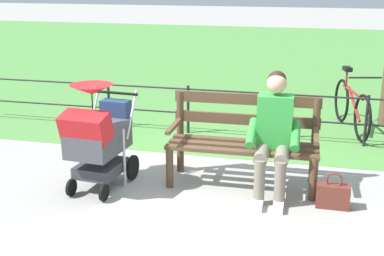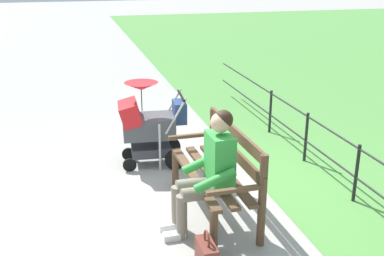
# 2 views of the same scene
# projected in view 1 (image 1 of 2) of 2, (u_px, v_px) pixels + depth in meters

# --- Properties ---
(ground_plane) EXTENTS (60.00, 60.00, 0.00)m
(ground_plane) POSITION_uv_depth(u_px,v_px,m) (204.00, 182.00, 5.59)
(ground_plane) COLOR #9E9B93
(grass_lawn) EXTENTS (40.00, 16.00, 0.01)m
(grass_lawn) POSITION_uv_depth(u_px,v_px,m) (274.00, 57.00, 13.75)
(grass_lawn) COLOR #518E42
(grass_lawn) RESTS_ON ground
(park_bench) EXTENTS (1.61, 0.63, 0.96)m
(park_bench) POSITION_uv_depth(u_px,v_px,m) (244.00, 136.00, 5.44)
(park_bench) COLOR brown
(park_bench) RESTS_ON ground
(person_on_bench) EXTENTS (0.54, 0.74, 1.28)m
(person_on_bench) POSITION_uv_depth(u_px,v_px,m) (274.00, 131.00, 5.12)
(person_on_bench) COLOR slate
(person_on_bench) RESTS_ON ground
(stroller) EXTENTS (0.57, 0.92, 1.15)m
(stroller) POSITION_uv_depth(u_px,v_px,m) (98.00, 135.00, 5.26)
(stroller) COLOR black
(stroller) RESTS_ON ground
(handbag) EXTENTS (0.32, 0.14, 0.37)m
(handbag) POSITION_uv_depth(u_px,v_px,m) (333.00, 195.00, 4.95)
(handbag) COLOR brown
(handbag) RESTS_ON ground
(park_fence) EXTENTS (8.48, 0.04, 0.70)m
(park_fence) POSITION_uv_depth(u_px,v_px,m) (266.00, 109.00, 6.91)
(park_fence) COLOR black
(park_fence) RESTS_ON ground
(bicycle) EXTENTS (0.54, 1.62, 0.89)m
(bicycle) POSITION_uv_depth(u_px,v_px,m) (351.00, 106.00, 7.30)
(bicycle) COLOR black
(bicycle) RESTS_ON ground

